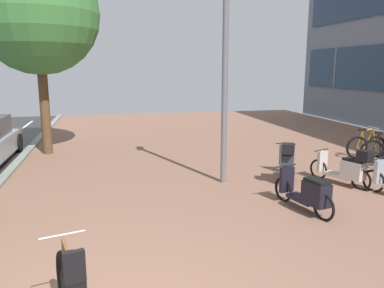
{
  "coord_description": "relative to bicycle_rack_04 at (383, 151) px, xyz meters",
  "views": [
    {
      "loc": [
        0.16,
        -3.34,
        2.74
      ],
      "look_at": [
        1.95,
        4.41,
        1.15
      ],
      "focal_mm": 35.43,
      "sensor_mm": 36.0,
      "label": 1
    }
  ],
  "objects": [
    {
      "name": "street_tree",
      "position": [
        -9.77,
        3.63,
        4.03
      ],
      "size": [
        3.74,
        3.74,
        6.26
      ],
      "color": "brown",
      "rests_on": "ground"
    },
    {
      "name": "bicycle_rack_05",
      "position": [
        -0.0,
        0.75,
        -0.01
      ],
      "size": [
        1.34,
        0.48,
        0.99
      ],
      "color": "black",
      "rests_on": "ground"
    },
    {
      "name": "scooter_extra",
      "position": [
        -4.15,
        -2.97,
        0.03
      ],
      "size": [
        0.65,
        1.66,
        0.81
      ],
      "color": "black",
      "rests_on": "ground"
    },
    {
      "name": "scooter_mid",
      "position": [
        -2.38,
        -1.67,
        0.07
      ],
      "size": [
        0.86,
        1.57,
        0.95
      ],
      "color": "black",
      "rests_on": "ground"
    },
    {
      "name": "bicycle_rack_04",
      "position": [
        0.0,
        0.0,
        0.0
      ],
      "size": [
        1.38,
        0.49,
        1.02
      ],
      "color": "black",
      "rests_on": "ground"
    },
    {
      "name": "lamp_post",
      "position": [
        -5.14,
        -0.74,
        2.73
      ],
      "size": [
        0.2,
        0.52,
        5.53
      ],
      "color": "slate",
      "rests_on": "ground"
    },
    {
      "name": "scooter_far",
      "position": [
        -3.6,
        -0.99,
        0.12
      ],
      "size": [
        0.97,
        1.68,
        1.06
      ],
      "color": "black",
      "rests_on": "ground"
    }
  ]
}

